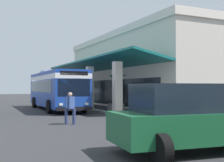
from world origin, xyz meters
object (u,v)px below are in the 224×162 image
at_px(parked_suv_green, 194,117).
at_px(pedestrian, 70,106).
at_px(transit_bus, 56,88).
at_px(potted_palm, 116,104).

bearing_deg(parked_suv_green, pedestrian, -169.57).
relative_size(transit_bus, pedestrian, 6.95).
distance_m(pedestrian, potted_palm, 8.97).
height_order(transit_bus, pedestrian, transit_bus).
distance_m(transit_bus, pedestrian, 10.40).
bearing_deg(transit_bus, parked_suv_green, -1.08).
bearing_deg(parked_suv_green, potted_palm, 163.31).
relative_size(parked_suv_green, potted_palm, 1.70).
height_order(transit_bus, potted_palm, transit_bus).
bearing_deg(pedestrian, parked_suv_green, 10.43).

